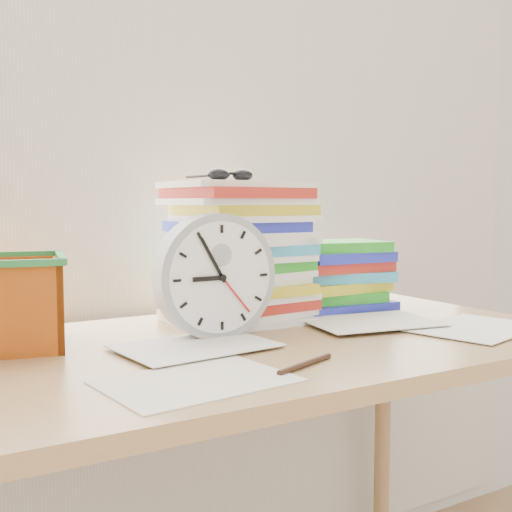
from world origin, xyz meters
TOP-DOWN VIEW (x-y plane):
  - curtain at (0.00, 1.98)m, footprint 2.40×0.01m
  - desk at (0.00, 1.60)m, footprint 1.40×0.70m
  - paper_stack at (0.12, 1.78)m, footprint 0.33×0.28m
  - clock at (-0.01, 1.65)m, footprint 0.24×0.05m
  - sunglasses at (0.09, 1.76)m, footprint 0.13×0.11m
  - book_stack at (0.39, 1.79)m, footprint 0.30×0.24m
  - pen at (0.01, 1.38)m, footprint 0.14×0.06m
  - scattered_papers at (0.00, 1.60)m, footprint 1.26×0.42m

SIDE VIEW (x-z plane):
  - desk at x=0.00m, z-range 0.30..1.05m
  - pen at x=0.01m, z-range 0.75..0.76m
  - scattered_papers at x=0.00m, z-range 0.75..0.77m
  - book_stack at x=0.39m, z-range 0.75..0.92m
  - clock at x=-0.01m, z-range 0.75..0.99m
  - paper_stack at x=0.12m, z-range 0.75..1.05m
  - sunglasses at x=0.09m, z-range 1.05..1.08m
  - curtain at x=0.00m, z-range 0.05..2.55m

